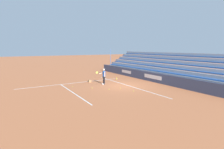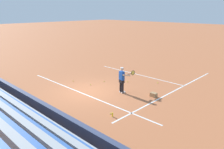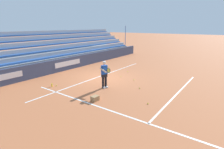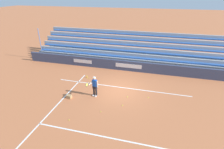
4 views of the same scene
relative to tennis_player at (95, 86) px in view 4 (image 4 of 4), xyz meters
The scene contains 15 objects.
ground_plane 2.42m from the tennis_player, 141.60° to the right, with size 160.00×160.00×0.00m, color #B7663D.
court_baseline_white 2.74m from the tennis_player, 132.91° to the right, with size 12.00×0.10×0.01m, color white.
court_sideline_white 3.61m from the tennis_player, 47.96° to the left, with size 0.10×12.00×0.01m, color white.
court_service_line_white 4.55m from the tennis_player, 113.29° to the left, with size 8.22×0.10×0.01m, color white.
back_wall_sponsor_board 5.95m from the tennis_player, 107.21° to the right, with size 23.90×0.25×1.10m.
bleacher_stand 8.49m from the tennis_player, 102.01° to the right, with size 22.71×4.00×3.85m.
tennis_player is the anchor object (origin of this frame).
ball_box_cardboard 2.22m from the tennis_player, 23.96° to the left, with size 0.40×0.30×0.26m, color #A87F51.
tennis_ball_midcourt 2.73m from the tennis_player, 162.70° to the left, with size 0.07×0.07×0.07m, color #CCE533.
tennis_ball_toward_net 2.79m from the tennis_player, behind, with size 0.07×0.07×0.07m, color #CCE533.
tennis_ball_far_right 2.40m from the tennis_player, 120.57° to the left, with size 0.07×0.07×0.07m, color #CCE533.
tennis_ball_near_player 3.48m from the tennis_player, 78.84° to the left, with size 0.07×0.07×0.07m, color #CCE533.
tennis_ball_by_box 3.32m from the tennis_player, 59.40° to the right, with size 0.07×0.07×0.07m, color #CCE533.
tennis_ball_stray_back 4.43m from the tennis_player, 169.16° to the right, with size 0.07×0.07×0.07m, color #CCE533.
water_bottle 3.54m from the tennis_player, 56.78° to the right, with size 0.07×0.07×0.22m, color yellow.
Camera 4 is at (-2.72, 12.85, 7.82)m, focal length 28.00 mm.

